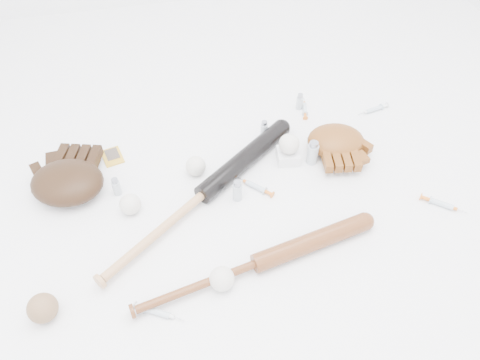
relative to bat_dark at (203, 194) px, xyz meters
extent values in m
plane|color=white|center=(0.17, -0.05, -0.03)|extent=(3.00, 3.00, 0.00)
cube|color=gold|center=(-0.29, 0.29, -0.03)|extent=(0.09, 0.11, 0.01)
cube|color=white|center=(0.33, 0.12, -0.01)|extent=(0.09, 0.09, 0.04)
sphere|color=silver|center=(0.33, 0.12, 0.05)|extent=(0.07, 0.07, 0.07)
sphere|color=silver|center=(-0.24, 0.01, 0.00)|extent=(0.07, 0.07, 0.07)
sphere|color=silver|center=(0.00, 0.13, 0.00)|extent=(0.07, 0.07, 0.07)
sphere|color=silver|center=(-0.01, -0.33, 0.00)|extent=(0.07, 0.07, 0.07)
sphere|color=brown|center=(-0.50, -0.32, 0.01)|extent=(0.08, 0.08, 0.08)
cylinder|color=#ACB5BC|center=(0.47, 0.40, 0.00)|extent=(0.03, 0.03, 0.07)
cylinder|color=#ACB5BC|center=(0.28, 0.27, 0.00)|extent=(0.03, 0.03, 0.07)
cylinder|color=#ACB5BC|center=(0.11, -0.02, 0.01)|extent=(0.03, 0.03, 0.08)
cylinder|color=#ACB5BC|center=(0.42, 0.09, 0.01)|extent=(0.04, 0.04, 0.10)
cylinder|color=#ACB5BC|center=(-0.28, 0.10, 0.00)|extent=(0.03, 0.03, 0.07)
camera|label=1|loc=(-0.11, -1.03, 1.18)|focal=35.00mm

